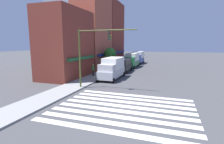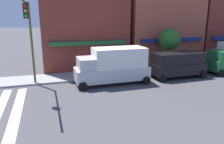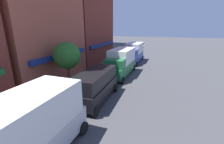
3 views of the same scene
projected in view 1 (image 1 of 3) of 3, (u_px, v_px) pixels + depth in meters
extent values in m
plane|color=#424244|center=(124.00, 109.00, 13.74)|extent=(200.00, 200.00, 0.00)
cube|color=gray|center=(45.00, 98.00, 16.11)|extent=(120.00, 3.00, 0.15)
cube|color=silver|center=(107.00, 131.00, 10.23)|extent=(0.59, 10.80, 0.01)
cube|color=silver|center=(113.00, 123.00, 11.24)|extent=(0.59, 10.80, 0.01)
cube|color=silver|center=(118.00, 117.00, 12.24)|extent=(0.59, 10.80, 0.01)
cube|color=silver|center=(122.00, 111.00, 13.24)|extent=(0.59, 10.80, 0.01)
cube|color=silver|center=(126.00, 106.00, 14.24)|extent=(0.59, 10.80, 0.01)
cube|color=silver|center=(129.00, 102.00, 15.25)|extent=(0.59, 10.80, 0.01)
cube|color=silver|center=(131.00, 99.00, 16.25)|extent=(0.59, 10.80, 0.01)
cube|color=silver|center=(134.00, 95.00, 17.25)|extent=(0.59, 10.80, 0.01)
cube|color=maroon|center=(66.00, 44.00, 25.78)|extent=(8.87, 5.00, 9.98)
cube|color=#1E592D|center=(82.00, 58.00, 25.26)|extent=(7.54, 0.30, 0.40)
cube|color=#9E4C38|center=(93.00, 30.00, 34.14)|extent=(8.85, 5.00, 15.39)
cube|color=navy|center=(106.00, 54.00, 34.05)|extent=(7.52, 0.30, 0.40)
cube|color=maroon|center=(109.00, 34.00, 43.18)|extent=(9.85, 5.00, 14.93)
cube|color=navy|center=(119.00, 52.00, 43.06)|extent=(8.37, 0.30, 0.40)
cylinder|color=#474C1E|center=(80.00, 59.00, 19.62)|extent=(0.18, 0.18, 6.65)
cylinder|color=#474C1E|center=(106.00, 30.00, 18.10)|extent=(0.12, 6.41, 0.12)
cube|color=black|center=(109.00, 35.00, 18.09)|extent=(0.32, 0.24, 0.95)
sphere|color=red|center=(110.00, 32.00, 18.00)|extent=(0.18, 0.18, 0.18)
sphere|color=#EAAD14|center=(110.00, 35.00, 18.05)|extent=(0.18, 0.18, 0.18)
sphere|color=green|center=(110.00, 38.00, 18.09)|extent=(0.18, 0.18, 0.18)
cube|color=#B7B7BC|center=(112.00, 73.00, 25.33)|extent=(6.21, 2.24, 1.10)
cube|color=silver|center=(113.00, 63.00, 25.69)|extent=(4.35, 2.23, 1.60)
cube|color=#B7B7BC|center=(107.00, 68.00, 23.32)|extent=(1.75, 2.10, 0.90)
cylinder|color=black|center=(98.00, 80.00, 23.25)|extent=(0.68, 0.22, 0.68)
cylinder|color=black|center=(113.00, 81.00, 22.55)|extent=(0.68, 0.22, 0.68)
cylinder|color=black|center=(111.00, 73.00, 28.28)|extent=(0.68, 0.22, 0.68)
cylinder|color=black|center=(124.00, 74.00, 27.59)|extent=(0.68, 0.22, 0.68)
cube|color=black|center=(123.00, 67.00, 31.36)|extent=(5.04, 2.11, 1.00)
cube|color=black|center=(124.00, 62.00, 31.20)|extent=(4.79, 1.95, 1.00)
cylinder|color=black|center=(115.00, 72.00, 29.80)|extent=(0.68, 0.22, 0.68)
cylinder|color=black|center=(126.00, 72.00, 29.17)|extent=(0.68, 0.22, 0.68)
cylinder|color=black|center=(121.00, 68.00, 33.71)|extent=(0.68, 0.22, 0.68)
cylinder|color=black|center=(131.00, 69.00, 33.08)|extent=(0.68, 0.22, 0.68)
cube|color=#1E6638|center=(132.00, 63.00, 37.68)|extent=(6.24, 2.32, 1.10)
cube|color=silver|center=(132.00, 57.00, 38.05)|extent=(4.38, 2.29, 1.60)
cube|color=#1E6638|center=(130.00, 59.00, 35.67)|extent=(1.78, 2.12, 0.90)
cylinder|color=black|center=(123.00, 67.00, 35.60)|extent=(0.68, 0.22, 0.68)
cylinder|color=black|center=(134.00, 68.00, 34.91)|extent=(0.68, 0.22, 0.68)
cylinder|color=black|center=(129.00, 64.00, 40.64)|extent=(0.68, 0.22, 0.68)
cylinder|color=black|center=(139.00, 65.00, 39.94)|extent=(0.68, 0.22, 0.68)
cube|color=navy|center=(138.00, 60.00, 44.58)|extent=(6.24, 2.30, 1.10)
cube|color=silver|center=(138.00, 55.00, 44.94)|extent=(4.38, 2.27, 1.60)
cube|color=navy|center=(136.00, 57.00, 42.57)|extent=(1.77, 2.12, 0.90)
cylinder|color=black|center=(131.00, 63.00, 42.50)|extent=(0.68, 0.22, 0.68)
cylinder|color=black|center=(140.00, 64.00, 41.80)|extent=(0.68, 0.22, 0.68)
cylinder|color=black|center=(136.00, 61.00, 47.53)|extent=(0.68, 0.22, 0.68)
cylinder|color=black|center=(144.00, 61.00, 46.84)|extent=(0.68, 0.22, 0.68)
cylinder|color=#23232D|center=(93.00, 73.00, 27.09)|extent=(0.26, 0.26, 0.85)
cylinder|color=#2D7A3D|center=(93.00, 68.00, 26.96)|extent=(0.32, 0.32, 0.70)
sphere|color=tan|center=(93.00, 65.00, 26.89)|extent=(0.22, 0.22, 0.22)
cylinder|color=brown|center=(110.00, 64.00, 32.76)|extent=(0.24, 0.24, 2.31)
sphere|color=#286623|center=(110.00, 54.00, 32.45)|extent=(2.23, 2.23, 2.23)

